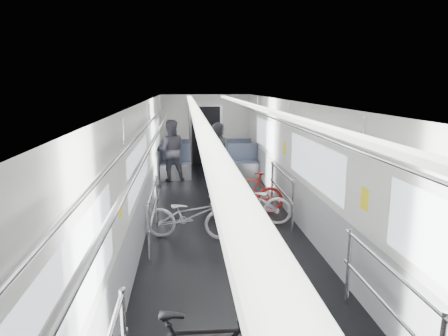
# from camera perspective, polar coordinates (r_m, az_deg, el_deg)

# --- Properties ---
(car_shell) EXTENTS (3.02, 14.01, 2.41)m
(car_shell) POSITION_cam_1_polar(r_m,az_deg,el_deg) (8.48, -0.72, 0.96)
(car_shell) COLOR black
(car_shell) RESTS_ON ground
(bike_left_far) EXTENTS (1.71, 0.86, 0.86)m
(bike_left_far) POSITION_cam_1_polar(r_m,az_deg,el_deg) (7.22, -4.87, -6.78)
(bike_left_far) COLOR #A2A3A7
(bike_left_far) RESTS_ON floor
(bike_right_mid) EXTENTS (1.74, 1.05, 0.86)m
(bike_right_mid) POSITION_cam_1_polar(r_m,az_deg,el_deg) (7.99, 3.78, -4.88)
(bike_right_mid) COLOR #B6B7BB
(bike_right_mid) RESTS_ON floor
(bike_right_far) EXTENTS (1.55, 0.58, 0.91)m
(bike_right_far) POSITION_cam_1_polar(r_m,az_deg,el_deg) (8.56, 3.47, -3.57)
(bike_right_far) COLOR maroon
(bike_right_far) RESTS_ON floor
(bike_aisle) EXTENTS (0.92, 1.71, 0.85)m
(bike_aisle) POSITION_cam_1_polar(r_m,az_deg,el_deg) (9.69, -0.24, -1.88)
(bike_aisle) COLOR black
(bike_aisle) RESTS_ON floor
(person_standing) EXTENTS (0.78, 0.63, 1.85)m
(person_standing) POSITION_cam_1_polar(r_m,az_deg,el_deg) (9.67, -1.04, 1.10)
(person_standing) COLOR black
(person_standing) RESTS_ON floor
(person_seated) EXTENTS (0.88, 0.70, 1.76)m
(person_seated) POSITION_cam_1_polar(r_m,az_deg,el_deg) (11.54, -7.63, 2.52)
(person_seated) COLOR #323039
(person_seated) RESTS_ON floor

